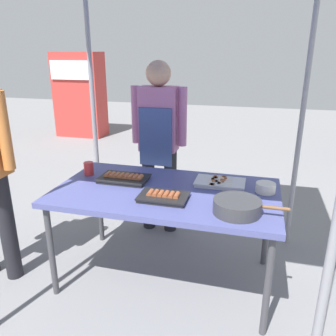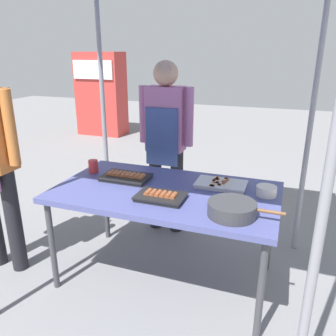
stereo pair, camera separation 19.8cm
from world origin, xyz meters
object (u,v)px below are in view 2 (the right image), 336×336
drink_cup_near_edge (93,166)px  vendor_woman (166,135)px  tray_grilled_sausages (126,177)px  tray_meat_skewers (221,184)px  neighbor_stall_right (101,94)px  cooking_wok (232,208)px  stall_table (166,196)px  condiment_bowl (266,191)px  tray_pork_links (161,196)px

drink_cup_near_edge → vendor_woman: size_ratio=0.07×
tray_grilled_sausages → vendor_woman: (0.09, 0.66, 0.19)m
tray_meat_skewers → neighbor_stall_right: size_ratio=0.22×
cooking_wok → drink_cup_near_edge: (-1.21, 0.39, 0.01)m
drink_cup_near_edge → neighbor_stall_right: (-2.30, 4.04, 0.05)m
drink_cup_near_edge → vendor_woman: 0.75m
stall_table → vendor_woman: vendor_woman is taller
cooking_wok → tray_grilled_sausages: bearing=159.3°
tray_grilled_sausages → vendor_woman: bearing=82.2°
tray_grilled_sausages → tray_meat_skewers: tray_grilled_sausages is taller
stall_table → tray_meat_skewers: bearing=28.8°
tray_grilled_sausages → neighbor_stall_right: (-2.62, 4.10, 0.08)m
condiment_bowl → tray_grilled_sausages: bearing=-177.2°
stall_table → vendor_woman: size_ratio=0.98×
stall_table → vendor_woman: bearing=110.2°
drink_cup_near_edge → neighbor_stall_right: bearing=119.6°
neighbor_stall_right → tray_grilled_sausages: bearing=-57.4°
stall_table → tray_pork_links: (0.03, -0.17, 0.07)m
vendor_woman → neighbor_stall_right: size_ratio=0.97×
tray_pork_links → drink_cup_near_edge: (-0.71, 0.31, 0.03)m
stall_table → vendor_woman: 0.84m
tray_pork_links → tray_grilled_sausages: bearing=146.5°
stall_table → tray_grilled_sausages: 0.38m
cooking_wok → neighbor_stall_right: (-3.51, 4.43, 0.05)m
condiment_bowl → neighbor_stall_right: neighbor_stall_right is taller
stall_table → drink_cup_near_edge: size_ratio=15.10×
tray_pork_links → neighbor_stall_right: (-3.01, 4.35, 0.08)m
drink_cup_near_edge → tray_meat_skewers: bearing=3.0°
neighbor_stall_right → tray_pork_links: bearing=-55.3°
condiment_bowl → drink_cup_near_edge: 1.38m
cooking_wok → condiment_bowl: size_ratio=3.28×
neighbor_stall_right → cooking_wok: bearing=-51.6°
neighbor_stall_right → vendor_woman: bearing=-51.8°
tray_grilled_sausages → drink_cup_near_edge: (-0.32, 0.05, 0.03)m
condiment_bowl → neighbor_stall_right: (-3.68, 4.05, 0.06)m
vendor_woman → tray_meat_skewers: bearing=139.3°
tray_meat_skewers → condiment_bowl: bearing=-10.0°
condiment_bowl → vendor_woman: (-0.97, 0.60, 0.18)m
tray_meat_skewers → tray_pork_links: size_ratio=1.12×
tray_pork_links → drink_cup_near_edge: bearing=156.4°
tray_grilled_sausages → neighbor_stall_right: size_ratio=0.22×
tray_grilled_sausages → drink_cup_near_edge: size_ratio=3.52×
drink_cup_near_edge → vendor_woman: (0.41, 0.60, 0.16)m
tray_grilled_sausages → stall_table: bearing=-13.9°
drink_cup_near_edge → neighbor_stall_right: 4.65m
cooking_wok → vendor_woman: (-0.80, 0.99, 0.17)m
tray_grilled_sausages → tray_meat_skewers: size_ratio=1.01×
tray_grilled_sausages → tray_pork_links: 0.47m
neighbor_stall_right → condiment_bowl: bearing=-47.7°
tray_meat_skewers → tray_pork_links: bearing=-132.5°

